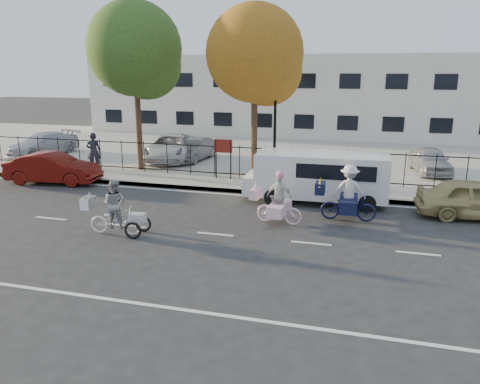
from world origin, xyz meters
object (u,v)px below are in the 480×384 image
(lamppost, at_px, (275,115))
(lot_car_b, at_px, (171,147))
(lot_car_a, at_px, (43,144))
(lot_car_d, at_px, (430,160))
(white_van, at_px, (319,176))
(lot_car_c, at_px, (194,149))
(bull_bike, at_px, (348,198))
(pedestrian, at_px, (94,152))
(red_sedan, at_px, (53,168))
(gold_sedan, at_px, (478,199))
(unicorn_bike, at_px, (278,204))
(zebra_trike, at_px, (115,213))

(lamppost, bearing_deg, lot_car_b, 151.47)
(lot_car_a, relative_size, lot_car_d, 1.21)
(white_van, height_order, lot_car_c, white_van)
(bull_bike, height_order, lot_car_c, bull_bike)
(lot_car_c, bearing_deg, pedestrian, -130.24)
(white_van, xyz_separation_m, red_sedan, (-11.87, 0.00, -0.37))
(white_van, height_order, red_sedan, white_van)
(bull_bike, relative_size, white_van, 0.38)
(lamppost, distance_m, gold_sedan, 8.56)
(white_van, relative_size, lot_car_d, 1.50)
(lot_car_d, bearing_deg, lamppost, -159.86)
(lot_car_a, bearing_deg, lot_car_b, 19.14)
(unicorn_bike, xyz_separation_m, lot_car_b, (-7.66, 8.74, 0.18))
(bull_bike, distance_m, lot_car_c, 11.77)
(bull_bike, relative_size, lot_car_d, 0.57)
(zebra_trike, height_order, pedestrian, pedestrian)
(red_sedan, height_order, gold_sedan, red_sedan)
(zebra_trike, xyz_separation_m, gold_sedan, (11.20, 4.73, 0.01))
(red_sedan, distance_m, lot_car_c, 7.52)
(lamppost, bearing_deg, pedestrian, 180.00)
(lot_car_d, bearing_deg, bull_bike, -122.12)
(lot_car_b, bearing_deg, lamppost, -40.83)
(zebra_trike, bearing_deg, white_van, -52.15)
(white_van, relative_size, lot_car_c, 1.49)
(lot_car_b, xyz_separation_m, lot_car_d, (13.34, 0.28, -0.09))
(red_sedan, distance_m, lot_car_b, 6.64)
(lamppost, bearing_deg, red_sedan, -166.62)
(lot_car_a, bearing_deg, lamppost, 3.82)
(white_van, xyz_separation_m, pedestrian, (-11.21, 2.30, 0.03))
(lot_car_a, bearing_deg, bull_bike, -6.54)
(lamppost, height_order, zebra_trike, lamppost)
(lot_car_a, bearing_deg, zebra_trike, -28.65)
(red_sedan, xyz_separation_m, gold_sedan, (17.37, -0.55, -0.00))
(gold_sedan, xyz_separation_m, lot_car_a, (-22.01, 5.93, 0.10))
(unicorn_bike, xyz_separation_m, gold_sedan, (6.50, 2.37, 0.01))
(lot_car_b, bearing_deg, lot_car_c, -1.12)
(unicorn_bike, bearing_deg, zebra_trike, 124.13)
(bull_bike, height_order, red_sedan, bull_bike)
(lot_car_a, bearing_deg, lot_car_d, 17.89)
(pedestrian, xyz_separation_m, lot_car_d, (15.89, 3.79, -0.33))
(gold_sedan, bearing_deg, lot_car_a, 71.18)
(bull_bike, height_order, pedestrian, pedestrian)
(lot_car_a, height_order, lot_car_b, lot_car_b)
(zebra_trike, bearing_deg, bull_bike, -69.25)
(pedestrian, bearing_deg, lot_car_b, -155.93)
(unicorn_bike, distance_m, lot_car_c, 11.04)
(zebra_trike, relative_size, lot_car_c, 0.56)
(lamppost, bearing_deg, gold_sedan, -20.34)
(red_sedan, height_order, lot_car_b, lot_car_b)
(bull_bike, xyz_separation_m, lot_car_d, (3.48, 8.05, -0.01))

